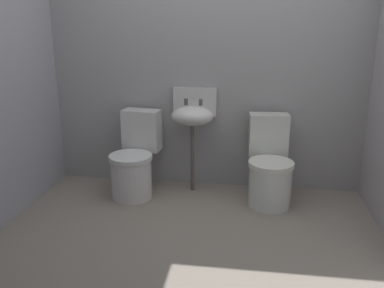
% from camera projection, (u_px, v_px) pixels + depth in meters
% --- Properties ---
extents(ground_plane, '(3.42, 2.84, 0.08)m').
position_uv_depth(ground_plane, '(186.00, 250.00, 3.11)').
color(ground_plane, gray).
extents(wall_back, '(3.42, 0.10, 2.31)m').
position_uv_depth(wall_back, '(206.00, 70.00, 3.96)').
color(wall_back, '#999899').
rests_on(wall_back, ground).
extents(toilet_left, '(0.45, 0.63, 0.78)m').
position_uv_depth(toilet_left, '(135.00, 162.00, 3.91)').
color(toilet_left, silver).
rests_on(toilet_left, ground).
extents(toilet_right, '(0.43, 0.62, 0.78)m').
position_uv_depth(toilet_right, '(269.00, 169.00, 3.74)').
color(toilet_right, silver).
rests_on(toilet_right, ground).
extents(sink, '(0.42, 0.35, 0.99)m').
position_uv_depth(sink, '(193.00, 115.00, 3.89)').
color(sink, '#554F48').
rests_on(sink, ground).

